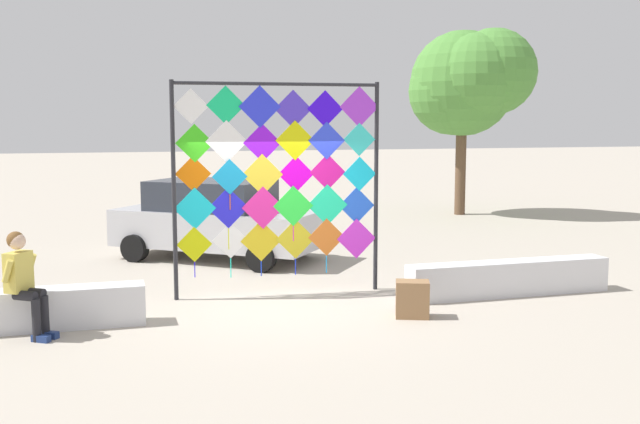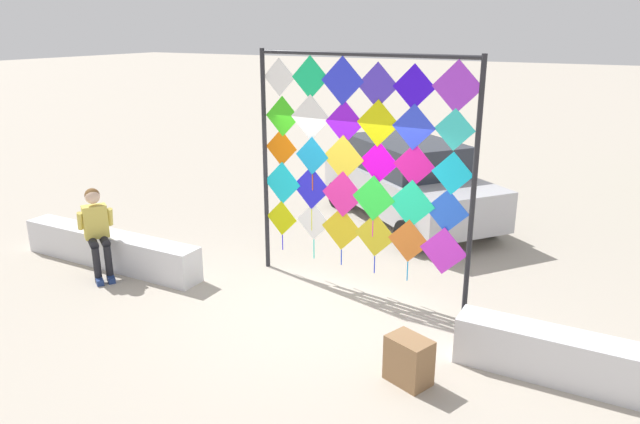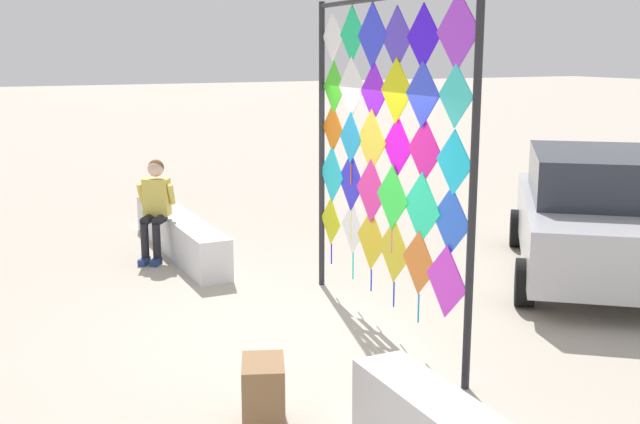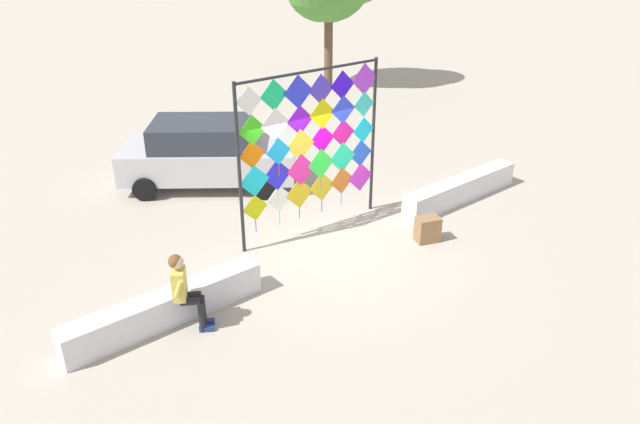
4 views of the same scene
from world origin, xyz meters
The scene contains 6 objects.
ground centered at (0.00, 0.00, 0.00)m, with size 120.00×120.00×0.00m, color #ADA393.
plaza_ledge_left centered at (-3.77, -0.38, 0.28)m, with size 3.49×0.44×0.56m, color silver.
kite_display_rack centered at (0.18, 0.72, 2.01)m, with size 3.37×0.26×3.46m.
seated_vendor centered at (-3.56, -0.76, 0.82)m, with size 0.68×0.64×1.41m.
parked_car centered at (-0.33, 4.18, 0.82)m, with size 4.39×3.98×1.62m.
cardboard_box_large centered at (1.70, -1.22, 0.27)m, with size 0.48×0.33×0.53m, color olive.
Camera 3 is at (6.99, -3.25, 2.91)m, focal length 43.54 mm.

